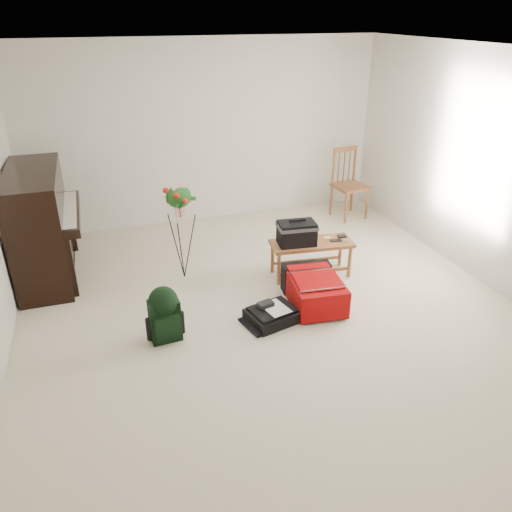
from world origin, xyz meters
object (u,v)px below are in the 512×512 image
object	(u,v)px
piano	(42,227)
bench	(302,237)
red_suitcase	(312,287)
green_backpack	(164,312)
flower_stand	(181,233)
dining_chair	(349,184)
black_duffel	(272,314)

from	to	relation	value
piano	bench	world-z (taller)	piano
red_suitcase	green_backpack	distance (m)	1.60
red_suitcase	flower_stand	world-z (taller)	flower_stand
red_suitcase	flower_stand	distance (m)	1.58
dining_chair	red_suitcase	world-z (taller)	dining_chair
dining_chair	red_suitcase	xyz separation A→B (m)	(-1.51, -2.09, -0.32)
red_suitcase	piano	bearing A→B (deg)	156.66
piano	bench	distance (m)	2.93
green_backpack	flower_stand	bearing A→B (deg)	67.47
red_suitcase	dining_chair	bearing A→B (deg)	60.56
bench	red_suitcase	xyz separation A→B (m)	(-0.10, -0.55, -0.34)
piano	flower_stand	xyz separation A→B (m)	(1.48, -0.55, -0.04)
bench	black_duffel	size ratio (longest dim) A/B	1.73
black_duffel	green_backpack	xyz separation A→B (m)	(-1.06, 0.02, 0.23)
bench	dining_chair	xyz separation A→B (m)	(1.41, 1.54, -0.01)
flower_stand	dining_chair	bearing A→B (deg)	12.79
green_backpack	flower_stand	distance (m)	1.26
piano	black_duffel	bearing A→B (deg)	-39.06
dining_chair	green_backpack	bearing A→B (deg)	-151.61
flower_stand	bench	bearing A→B (deg)	-27.88
piano	green_backpack	distance (m)	2.05
bench	flower_stand	bearing A→B (deg)	168.03
black_duffel	dining_chair	bearing A→B (deg)	34.46
piano	bench	bearing A→B (deg)	-19.38
black_duffel	flower_stand	xyz separation A→B (m)	(-0.66, 1.19, 0.48)
green_backpack	piano	bearing A→B (deg)	118.38
bench	green_backpack	world-z (taller)	bench
dining_chair	black_duffel	bearing A→B (deg)	-139.49
black_duffel	flower_stand	bearing A→B (deg)	105.03
piano	dining_chair	xyz separation A→B (m)	(4.17, 0.57, -0.11)
piano	flower_stand	size ratio (longest dim) A/B	1.31
red_suitcase	black_duffel	distance (m)	0.57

